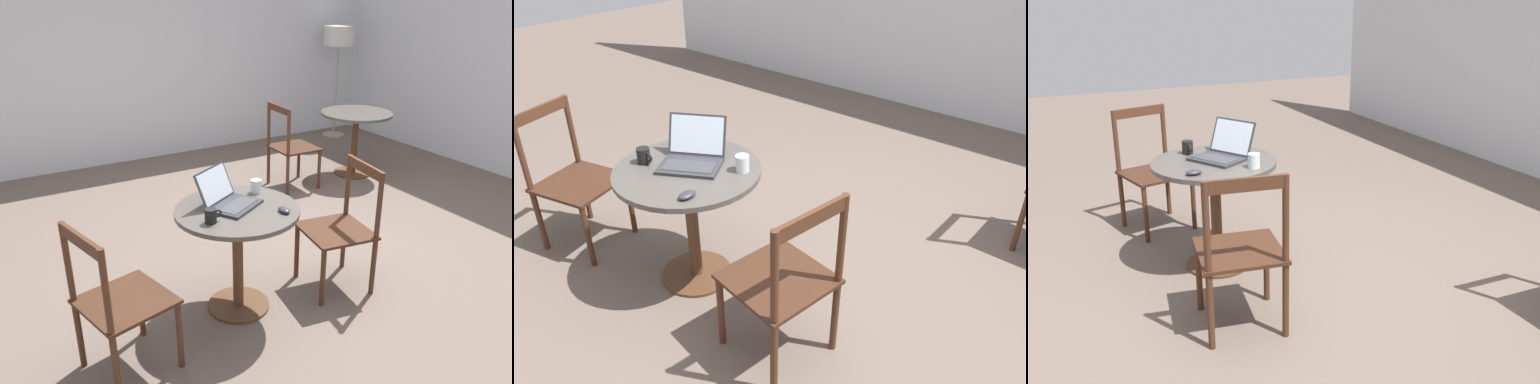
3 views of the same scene
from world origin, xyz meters
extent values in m
plane|color=#66564C|center=(0.00, 0.00, 0.00)|extent=(16.00, 16.00, 0.00)
cylinder|color=#51331E|center=(-0.72, -0.28, 0.01)|extent=(0.42, 0.42, 0.02)
cylinder|color=#51331E|center=(-0.72, -0.28, 0.36)|extent=(0.07, 0.07, 0.69)
cylinder|color=#4C4742|center=(-0.72, -0.28, 0.72)|extent=(0.80, 0.80, 0.03)
cylinder|color=#472819|center=(-0.22, -0.56, 0.22)|extent=(0.04, 0.04, 0.43)
cylinder|color=#472819|center=(-0.16, -0.17, 0.22)|extent=(0.04, 0.04, 0.43)
cylinder|color=#472819|center=(0.17, -0.63, 0.22)|extent=(0.04, 0.04, 0.43)
cylinder|color=#472819|center=(0.24, -0.23, 0.22)|extent=(0.04, 0.04, 0.43)
cube|color=#3C2215|center=(0.01, -0.40, 0.44)|extent=(0.52, 0.52, 0.02)
cylinder|color=#472819|center=(0.17, -0.63, 0.69)|extent=(0.04, 0.04, 0.47)
cylinder|color=#472819|center=(0.24, -0.23, 0.69)|extent=(0.04, 0.04, 0.47)
cube|color=#472819|center=(0.21, -0.43, 0.89)|extent=(0.09, 0.43, 0.07)
cylinder|color=#472819|center=(-1.39, -0.24, 0.22)|extent=(0.04, 0.04, 0.43)
cylinder|color=#472819|center=(-1.29, -0.63, 0.22)|extent=(0.04, 0.04, 0.43)
cylinder|color=#472819|center=(-1.78, -0.34, 0.22)|extent=(0.04, 0.04, 0.43)
cylinder|color=#472819|center=(-1.68, -0.73, 0.22)|extent=(0.04, 0.04, 0.43)
cube|color=#3C2215|center=(-1.53, -0.49, 0.44)|extent=(0.55, 0.55, 0.02)
cylinder|color=#472819|center=(-1.78, -0.34, 0.69)|extent=(0.04, 0.04, 0.47)
cylinder|color=#472819|center=(-1.68, -0.73, 0.69)|extent=(0.04, 0.04, 0.47)
cube|color=#472819|center=(-1.73, -0.54, 0.89)|extent=(0.13, 0.42, 0.07)
cylinder|color=#472819|center=(0.69, 1.22, 0.22)|extent=(0.04, 0.04, 0.43)
cube|color=#2D2D33|center=(-0.72, -0.26, 0.75)|extent=(0.40, 0.36, 0.02)
cube|color=#38383D|center=(-0.71, -0.28, 0.76)|extent=(0.30, 0.25, 0.00)
cube|color=#2D2D33|center=(-0.80, -0.12, 0.86)|extent=(0.33, 0.25, 0.22)
cube|color=silver|center=(-0.80, -0.13, 0.86)|extent=(0.30, 0.22, 0.19)
ellipsoid|color=#2D2D33|center=(-0.50, -0.48, 0.75)|extent=(0.06, 0.10, 0.03)
cylinder|color=black|center=(-0.96, -0.38, 0.78)|extent=(0.07, 0.07, 0.09)
torus|color=black|center=(-0.91, -0.38, 0.79)|extent=(0.05, 0.01, 0.05)
cylinder|color=silver|center=(-0.48, -0.10, 0.78)|extent=(0.07, 0.07, 0.09)
camera|label=1|loc=(-2.09, -2.84, 2.03)|focal=35.00mm
camera|label=2|loc=(1.15, -1.82, 2.01)|focal=35.00mm
camera|label=3|loc=(2.63, -1.37, 1.78)|focal=40.00mm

